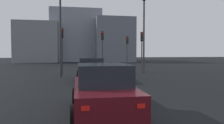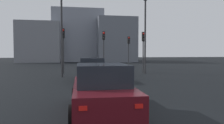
% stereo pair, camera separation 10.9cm
% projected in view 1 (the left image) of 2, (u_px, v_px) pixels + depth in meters
% --- Properties ---
extents(ground_plane, '(160.00, 160.00, 0.20)m').
position_uv_depth(ground_plane, '(163.00, 120.00, 6.70)').
color(ground_plane, black).
extents(car_black_right_lead, '(4.75, 2.11, 1.65)m').
position_uv_depth(car_black_right_lead, '(91.00, 70.00, 15.07)').
color(car_black_right_lead, black).
rests_on(car_black_right_lead, ground_plane).
extents(car_maroon_right_second, '(4.50, 2.12, 1.65)m').
position_uv_depth(car_maroon_right_second, '(103.00, 90.00, 7.12)').
color(car_maroon_right_second, '#510F16').
rests_on(car_maroon_right_second, ground_plane).
extents(traffic_light_near_left, '(0.32, 0.30, 4.25)m').
position_uv_depth(traffic_light_near_left, '(62.00, 41.00, 19.73)').
color(traffic_light_near_left, '#2D2D30').
rests_on(traffic_light_near_left, ground_plane).
extents(traffic_light_near_right, '(0.32, 0.30, 4.05)m').
position_uv_depth(traffic_light_near_right, '(127.00, 45.00, 26.96)').
color(traffic_light_near_right, '#2D2D30').
rests_on(traffic_light_near_right, ground_plane).
extents(traffic_light_far_left, '(0.32, 0.29, 4.02)m').
position_uv_depth(traffic_light_far_left, '(142.00, 44.00, 20.71)').
color(traffic_light_far_left, '#2D2D30').
rests_on(traffic_light_far_left, ground_plane).
extents(traffic_light_far_right, '(0.32, 0.29, 4.30)m').
position_uv_depth(traffic_light_far_right, '(102.00, 43.00, 23.08)').
color(traffic_light_far_right, '#2D2D30').
rests_on(traffic_light_far_right, ground_plane).
extents(street_lamp_kerbside, '(0.56, 0.36, 8.64)m').
position_uv_depth(street_lamp_kerbside, '(60.00, 16.00, 17.36)').
color(street_lamp_kerbside, '#2D2D30').
rests_on(street_lamp_kerbside, ground_plane).
extents(street_lamp_far, '(0.56, 0.36, 7.12)m').
position_uv_depth(street_lamp_far, '(144.00, 29.00, 20.13)').
color(street_lamp_far, '#2D2D30').
rests_on(street_lamp_far, ground_plane).
extents(building_facade_left, '(13.52, 8.12, 9.38)m').
position_uv_depth(building_facade_left, '(111.00, 41.00, 49.32)').
color(building_facade_left, slate).
rests_on(building_facade_left, ground_plane).
extents(building_facade_center, '(11.47, 11.18, 11.60)m').
position_uv_depth(building_facade_center, '(76.00, 37.00, 50.73)').
color(building_facade_center, gray).
rests_on(building_facade_center, ground_plane).
extents(building_facade_right, '(12.75, 8.56, 8.29)m').
position_uv_depth(building_facade_right, '(40.00, 43.00, 47.35)').
color(building_facade_right, slate).
rests_on(building_facade_right, ground_plane).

